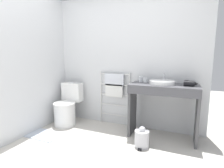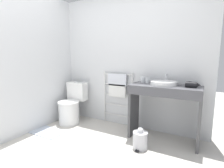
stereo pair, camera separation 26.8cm
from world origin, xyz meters
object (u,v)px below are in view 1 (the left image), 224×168
Objects in this scene: sink_basin at (162,82)px; hair_dryer at (190,83)px; trash_bin at (142,138)px; towel_radiator at (114,88)px; cup_near_edge at (146,80)px; toilet at (67,108)px; cup_near_wall at (141,79)px.

sink_basin is 0.39m from hair_dryer.
towel_radiator is at bearing 137.61° from trash_bin.
towel_radiator is 0.93m from sink_basin.
cup_near_edge is 0.68m from hair_dryer.
trash_bin is (-0.59, -0.41, -0.78)m from hair_dryer.
towel_radiator is 1.10m from trash_bin.
cup_near_edge is at bearing 170.16° from hair_dryer.
sink_basin is (1.74, 0.13, 0.58)m from toilet.
trash_bin is at bearing -114.41° from sink_basin.
towel_radiator is 3.30× the size of trash_bin.
hair_dryer reaches higher than sink_basin.
cup_near_wall is 0.47× the size of hair_dryer.
towel_radiator reaches higher than sink_basin.
sink_basin is 1.28× the size of trash_bin.
toilet is 9.49× the size of cup_near_edge.
cup_near_wall is at bearing 161.98° from sink_basin.
cup_near_wall reaches higher than hair_dryer.
toilet is 0.78× the size of towel_radiator.
cup_near_edge is (0.09, -0.02, -0.00)m from cup_near_wall.
cup_near_wall is 0.77m from hair_dryer.
towel_radiator is 1.31m from hair_dryer.
sink_basin is at bearing -18.93° from cup_near_edge.
toilet is 2.21m from hair_dryer.
cup_near_edge reaches higher than trash_bin.
cup_near_edge is at bearing -15.10° from cup_near_wall.
toilet is at bearing -171.10° from cup_near_edge.
hair_dryer is 0.63× the size of trash_bin.
trash_bin is at bearing -11.10° from toilet.
trash_bin is (0.69, -0.63, -0.57)m from towel_radiator.
cup_near_edge is at bearing 98.94° from trash_bin.
toilet is at bearing -175.66° from sink_basin.
hair_dryer is 1.06m from trash_bin.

